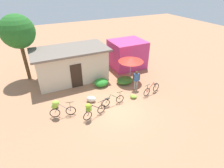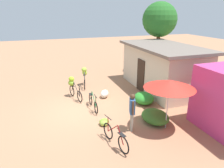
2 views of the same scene
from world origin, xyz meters
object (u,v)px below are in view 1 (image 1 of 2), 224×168
tree_behind_building (18,32)px  banana_pile_on_ground (134,97)px  bicycle_leftmost (58,107)px  building_low (71,64)px  bicycle_near_pile (91,109)px  person_vendor (136,79)px  market_umbrella (131,59)px  bicycle_center_loaded (113,101)px  produce_sack (91,99)px  bicycle_by_shop (151,89)px  shop_pink (127,54)px

tree_behind_building → banana_pile_on_ground: (6.77, -6.60, -4.01)m
tree_behind_building → bicycle_leftmost: 7.28m
building_low → banana_pile_on_ground: building_low is taller
bicycle_near_pile → person_vendor: 4.72m
market_umbrella → bicycle_center_loaded: market_umbrella is taller
banana_pile_on_ground → market_umbrella: bearing=65.6°
building_low → bicycle_leftmost: building_low is taller
bicycle_leftmost → produce_sack: size_ratio=2.31×
bicycle_by_shop → tree_behind_building: bearing=141.4°
market_umbrella → produce_sack: market_umbrella is taller
bicycle_near_pile → bicycle_by_shop: (5.16, 0.72, -0.35)m
tree_behind_building → bicycle_near_pile: bearing=-66.7°
building_low → shop_pink: (5.66, 0.30, -0.10)m
banana_pile_on_ground → bicycle_near_pile: bearing=-168.0°
bicycle_by_shop → bicycle_near_pile: bearing=-172.1°
building_low → bicycle_leftmost: bearing=-114.6°
banana_pile_on_ground → person_vendor: 1.52m
bicycle_near_pile → bicycle_center_loaded: 2.03m
tree_behind_building → produce_sack: size_ratio=7.86×
bicycle_center_loaded → produce_sack: 1.62m
bicycle_leftmost → produce_sack: bearing=15.3°
tree_behind_building → person_vendor: size_ratio=3.35×
building_low → banana_pile_on_ground: bearing=-56.0°
produce_sack → building_low: bearing=94.5°
building_low → banana_pile_on_ground: 6.04m
shop_pink → bicycle_leftmost: shop_pink is taller
shop_pink → person_vendor: 4.51m
bicycle_near_pile → produce_sack: bicycle_near_pile is taller
market_umbrella → bicycle_near_pile: (-4.70, -3.20, -1.29)m
bicycle_by_shop → bicycle_leftmost: bearing=177.2°
building_low → produce_sack: 4.13m
bicycle_center_loaded → bicycle_near_pile: bearing=-159.1°
bicycle_leftmost → produce_sack: bicycle_leftmost is taller
bicycle_center_loaded → bicycle_by_shop: 3.30m
shop_pink → tree_behind_building: 9.66m
bicycle_center_loaded → produce_sack: bicycle_center_loaded is taller
market_umbrella → bicycle_leftmost: bearing=-161.8°
market_umbrella → bicycle_near_pile: size_ratio=1.31×
produce_sack → person_vendor: (3.77, 0.02, 0.78)m
shop_pink → tree_behind_building: tree_behind_building is taller
shop_pink → bicycle_by_shop: bearing=-98.6°
banana_pile_on_ground → shop_pink: bearing=65.6°
bicycle_center_loaded → produce_sack: bearing=141.4°
bicycle_by_shop → market_umbrella: bearing=100.5°
bicycle_near_pile → person_vendor: size_ratio=1.02×
bicycle_center_loaded → shop_pink: bearing=52.0°
bicycle_by_shop → banana_pile_on_ground: (-1.56, 0.05, -0.24)m
building_low → market_umbrella: (4.40, -2.46, 0.59)m
bicycle_center_loaded → banana_pile_on_ground: 1.75m
tree_behind_building → building_low: bearing=-26.2°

